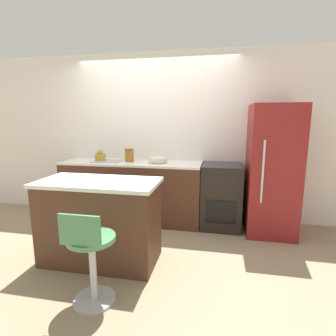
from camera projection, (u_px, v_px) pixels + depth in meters
The scene contains 10 objects.
ground_plane at pixel (147, 229), 3.84m from camera, with size 14.00×14.00×0.00m, color #998466.
wall_back at pixel (156, 137), 4.22m from camera, with size 8.00×0.06×2.60m.
back_counter at pixel (132, 191), 4.12m from camera, with size 2.16×0.60×0.94m.
kitchen_island at pixel (100, 221), 2.91m from camera, with size 1.31×0.65×0.93m.
oven_range at pixel (221, 196), 3.86m from camera, with size 0.57×0.61×0.94m.
refrigerator at pixel (272, 170), 3.60m from camera, with size 0.65×0.74×1.78m.
stool_chair at pixel (91, 257), 2.22m from camera, with size 0.41×0.41×0.87m.
kettle at pixel (100, 156), 4.14m from camera, with size 0.16×0.16×0.18m.
mixing_bowl at pixel (158, 160), 3.97m from camera, with size 0.28×0.28×0.07m.
canister_jar at pixel (129, 155), 4.05m from camera, with size 0.14×0.14×0.19m.
Camera 1 is at (1.00, -3.48, 1.59)m, focal length 28.00 mm.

